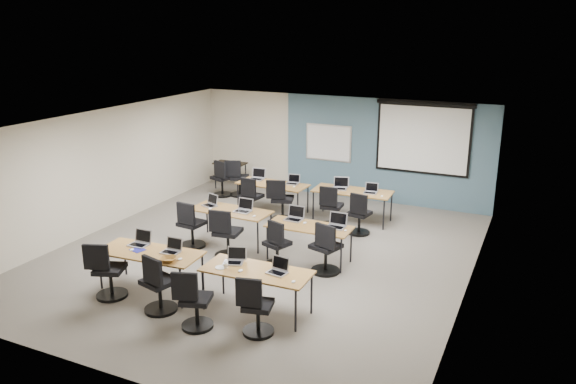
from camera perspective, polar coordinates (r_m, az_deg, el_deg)
The scene contains 58 objects.
floor at distance 11.51m, azimuth -2.61°, elevation -6.29°, with size 8.00×9.00×0.02m, color #6B6354.
ceiling at distance 10.75m, azimuth -2.80°, elevation 7.09°, with size 8.00×9.00×0.02m, color white.
wall_back at distance 15.06m, azimuth 5.29°, elevation 4.58°, with size 8.00×0.04×2.70m, color beige.
wall_front at distance 7.62m, azimuth -18.79°, elevation -8.57°, with size 8.00×0.04×2.70m, color beige.
wall_left at distance 13.33m, azimuth -18.13°, elevation 2.23°, with size 0.04×9.00×2.70m, color beige.
wall_right at distance 9.92m, azimuth 18.23°, elevation -2.61°, with size 0.04×9.00×2.70m, color beige.
blue_accent_panel at distance 14.66m, azimuth 9.85°, elevation 4.07°, with size 5.50×0.04×2.70m, color #3D5977.
whiteboard at distance 15.07m, azimuth 4.13°, elevation 5.00°, with size 1.28×0.03×0.98m.
projector_screen at distance 14.29m, azimuth 13.58°, elevation 5.72°, with size 2.40×0.10×1.82m.
training_table_front_left at distance 10.02m, azimuth -13.86°, elevation -6.14°, with size 1.83×0.76×0.73m.
training_table_front_right at distance 9.05m, azimuth -3.21°, elevation -8.20°, with size 1.77×0.74×0.73m.
training_table_mid_left at distance 11.91m, azimuth -5.84°, elevation -2.05°, with size 1.72×0.72×0.73m.
training_table_mid_right at distance 10.94m, azimuth 2.16°, elevation -3.70°, with size 1.66×0.69×0.73m.
training_table_back_left at distance 13.80m, azimuth -1.57°, elevation 0.68°, with size 1.75×0.73×0.73m.
training_table_back_right at distance 13.29m, azimuth 6.57°, elevation -0.05°, with size 1.85×0.77×0.73m.
laptop_0 at distance 10.32m, azimuth -14.79°, elevation -4.86°, with size 0.34×0.29×0.26m.
mouse_0 at distance 10.12m, azimuth -15.59°, elevation -5.68°, with size 0.06×0.09×0.03m, color white.
task_chair_0 at distance 10.07m, azimuth -17.89°, elevation -8.01°, with size 0.56×0.53×1.01m.
laptop_1 at distance 9.88m, azimuth -11.72°, elevation -5.67°, with size 0.31×0.26×0.24m.
mouse_1 at distance 9.56m, azimuth -10.92°, elevation -6.70°, with size 0.06×0.10×0.03m, color white.
task_chair_1 at distance 9.37m, azimuth -13.05°, elevation -9.51°, with size 0.54×0.54×1.02m.
laptop_2 at distance 9.31m, azimuth -5.44°, elevation -6.78°, with size 0.32×0.27×0.24m.
mouse_2 at distance 9.00m, azimuth -4.85°, elevation -7.97°, with size 0.06×0.10×0.04m, color white.
task_chair_2 at distance 8.80m, azimuth -9.56°, elevation -11.21°, with size 0.51×0.49×0.98m.
laptop_3 at distance 8.92m, azimuth -0.99°, elevation -7.82°, with size 0.31×0.27×0.24m.
mouse_3 at distance 8.62m, azimuth 0.56°, elevation -9.08°, with size 0.06×0.09×0.03m, color white.
task_chair_3 at distance 8.55m, azimuth -3.30°, elevation -11.94°, with size 0.48×0.48×0.97m.
laptop_4 at distance 12.21m, azimuth -7.86°, elevation -1.11°, with size 0.31×0.27×0.24m.
mouse_4 at distance 11.99m, azimuth -7.90°, elevation -1.68°, with size 0.06×0.10×0.04m, color white.
task_chair_4 at distance 11.85m, azimuth -9.85°, elevation -3.66°, with size 0.54×0.54×1.01m.
laptop_5 at distance 11.77m, azimuth -4.53°, elevation -1.66°, with size 0.35×0.29×0.26m.
mouse_5 at distance 11.44m, azimuth -3.45°, elevation -2.46°, with size 0.06×0.10×0.03m, color white.
task_chair_5 at distance 11.22m, azimuth -6.30°, elevation -4.62°, with size 0.56×0.56×1.03m.
laptop_6 at distance 11.24m, azimuth 0.67°, elevation -2.49°, with size 0.35×0.30×0.27m.
mouse_6 at distance 11.04m, azimuth 1.72°, elevation -3.15°, with size 0.06×0.10×0.04m, color white.
task_chair_6 at distance 10.77m, azimuth -1.14°, elevation -5.66°, with size 0.49×0.48×0.96m.
laptop_7 at distance 10.88m, azimuth 4.96°, elevation -3.22°, with size 0.36×0.30×0.27m.
mouse_7 at distance 10.70m, azimuth 5.85°, elevation -3.90°, with size 0.05×0.09×0.03m, color white.
task_chair_7 at distance 10.50m, azimuth 3.84°, elevation -6.12°, with size 0.56×0.54×1.02m.
laptop_8 at distance 14.19m, azimuth -3.15°, elevation 1.58°, with size 0.36×0.30×0.27m.
mouse_8 at distance 13.82m, azimuth -2.10°, elevation 0.94°, with size 0.06×0.09×0.03m, color white.
task_chair_8 at distance 13.57m, azimuth -3.78°, elevation -0.84°, with size 0.51×0.51×0.99m.
laptop_9 at distance 13.75m, azimuth 0.49°, elevation 1.07°, with size 0.30×0.25×0.23m.
mouse_9 at distance 13.49m, azimuth 0.62°, elevation 0.55°, with size 0.06×0.09×0.03m, color white.
task_chair_9 at distance 13.22m, azimuth -0.72°, elevation -1.20°, with size 0.58×0.56×1.03m.
laptop_10 at distance 13.39m, azimuth 5.30°, elevation 0.61°, with size 0.36×0.31×0.27m.
mouse_10 at distance 13.08m, azimuth 4.99°, elevation -0.02°, with size 0.06×0.10×0.04m, color white.
task_chair_10 at distance 12.88m, azimuth 4.38°, elevation -1.83°, with size 0.51×0.51×0.99m.
laptop_11 at distance 13.15m, azimuth 8.40°, elevation 0.15°, with size 0.30×0.26×0.23m.
mouse_11 at distance 12.92m, azimuth 9.52°, elevation -0.42°, with size 0.06×0.09×0.03m, color white.
task_chair_11 at distance 12.49m, azimuth 7.23°, elevation -2.56°, with size 0.49×0.49×0.98m.
blue_mousepad at distance 10.12m, azimuth -15.02°, elevation -5.69°, with size 0.24×0.20×0.01m, color navy.
snack_bowl at distance 9.53m, azimuth -12.06°, elevation -6.67°, with size 0.33×0.33×0.08m, color brown.
snack_plate at distance 9.16m, azimuth -6.87°, elevation -7.62°, with size 0.18×0.18×0.01m, color white.
coffee_cup at distance 9.12m, azimuth -6.37°, elevation -7.47°, with size 0.07×0.07×0.06m, color white.
utility_table at distance 15.91m, azimuth -5.89°, elevation 2.64°, with size 0.89×0.50×0.75m.
spare_chair_a at distance 15.24m, azimuth -5.11°, elevation 1.12°, with size 0.56×0.53×1.01m.
spare_chair_b at distance 15.25m, azimuth -6.76°, elevation 1.08°, with size 0.55×0.53×1.01m.
Camera 1 is at (4.95, -9.37, 4.48)m, focal length 35.00 mm.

